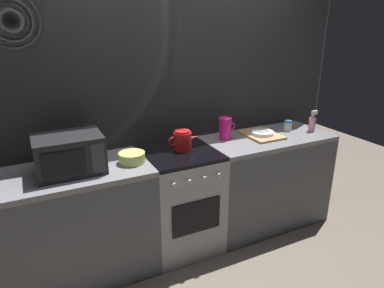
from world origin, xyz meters
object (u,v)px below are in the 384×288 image
at_px(kettle, 183,140).
at_px(dish_pile, 261,134).
at_px(stove_unit, 181,200).
at_px(microwave, 69,154).
at_px(mixing_bowl, 132,158).
at_px(spice_jar, 288,126).
at_px(pitcher, 225,128).
at_px(spray_bottle, 312,123).

height_order(kettle, dish_pile, kettle).
relative_size(stove_unit, microwave, 1.96).
height_order(mixing_bowl, spice_jar, spice_jar).
relative_size(mixing_bowl, pitcher, 1.00).
bearing_deg(stove_unit, kettle, 43.24).
relative_size(kettle, spice_jar, 2.71).
bearing_deg(microwave, stove_unit, 0.70).
bearing_deg(spray_bottle, spice_jar, 150.07).
xyz_separation_m(microwave, mixing_bowl, (0.44, -0.03, -0.10)).
height_order(stove_unit, spray_bottle, spray_bottle).
bearing_deg(spray_bottle, kettle, 175.72).
distance_m(stove_unit, dish_pile, 0.98).
bearing_deg(spray_bottle, mixing_bowl, 179.50).
height_order(dish_pile, spray_bottle, spray_bottle).
bearing_deg(stove_unit, pitcher, 12.97).
relative_size(spice_jar, spray_bottle, 0.52).
xyz_separation_m(mixing_bowl, pitcher, (0.92, 0.16, 0.06)).
height_order(stove_unit, microwave, microwave).
relative_size(microwave, pitcher, 2.30).
bearing_deg(spice_jar, stove_unit, -177.25).
bearing_deg(spray_bottle, dish_pile, 169.24).
bearing_deg(stove_unit, spray_bottle, -2.44).
xyz_separation_m(pitcher, spray_bottle, (0.88, -0.18, -0.02)).
bearing_deg(microwave, pitcher, 5.31).
xyz_separation_m(stove_unit, pitcher, (0.50, 0.12, 0.55)).
relative_size(stove_unit, kettle, 3.16).
bearing_deg(microwave, spray_bottle, -1.23).
relative_size(mixing_bowl, spray_bottle, 0.99).
bearing_deg(spice_jar, kettle, -179.22).
height_order(kettle, spice_jar, kettle).
height_order(kettle, spray_bottle, spray_bottle).
bearing_deg(kettle, pitcher, 9.22).
bearing_deg(microwave, spice_jar, 1.89).
distance_m(microwave, spray_bottle, 2.24).
height_order(microwave, pitcher, microwave).
bearing_deg(pitcher, kettle, -170.78).
xyz_separation_m(stove_unit, spice_jar, (1.18, 0.06, 0.50)).
bearing_deg(mixing_bowl, dish_pile, 3.81).
distance_m(stove_unit, spray_bottle, 1.48).
height_order(stove_unit, spice_jar, spice_jar).
bearing_deg(microwave, kettle, 3.29).
height_order(pitcher, dish_pile, pitcher).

